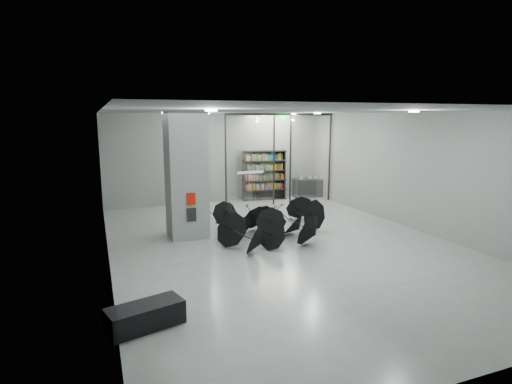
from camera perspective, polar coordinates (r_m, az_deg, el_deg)
name	(u,v)px	position (r m, az deg, el deg)	size (l,w,h in m)	color
room	(284,151)	(12.22, 3.89, 5.59)	(14.00, 14.02, 4.01)	gray
column	(186,175)	(13.42, -9.58, 2.27)	(1.20, 1.20, 4.00)	slate
fire_cabinet	(191,199)	(12.93, -8.93, -0.94)	(0.28, 0.04, 0.38)	#A50A07
info_panel	(191,215)	(13.03, -8.87, -3.10)	(0.30, 0.03, 0.42)	black
exit_sign	(283,117)	(17.99, 3.68, 10.21)	(0.30, 0.06, 0.15)	#0CE533
glass_partition	(280,155)	(18.25, 3.33, 5.06)	(5.06, 0.08, 4.00)	silver
bench	(145,316)	(8.24, -14.97, -16.12)	(1.38, 0.59, 0.44)	black
bookshelf	(264,175)	(19.41, 1.13, 2.33)	(2.09, 0.42, 2.30)	black
shop_counter	(308,188)	(20.32, 7.18, 0.56)	(1.45, 0.58, 0.87)	black
umbrella_cluster	(269,227)	(13.59, 1.74, -4.77)	(4.69, 4.44, 1.33)	black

